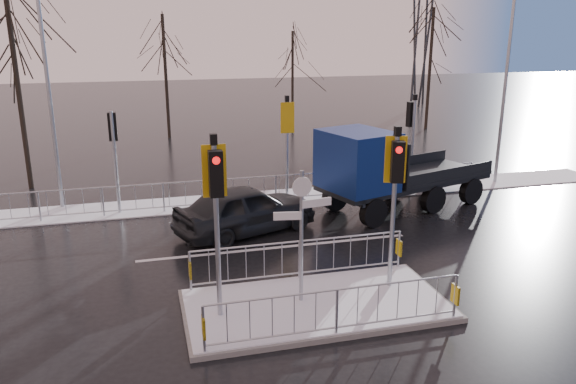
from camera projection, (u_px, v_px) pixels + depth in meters
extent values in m
plane|color=black|center=(316.00, 308.00, 12.86)|extent=(120.00, 120.00, 0.00)
cube|color=silver|center=(246.00, 200.00, 20.83)|extent=(30.00, 2.00, 0.04)
cube|color=silver|center=(277.00, 248.00, 16.38)|extent=(8.00, 0.15, 0.01)
cube|color=#605F5B|center=(316.00, 306.00, 12.84)|extent=(6.00, 3.00, 0.12)
cube|color=silver|center=(316.00, 303.00, 12.82)|extent=(5.85, 2.85, 0.03)
cube|color=gold|center=(204.00, 327.00, 10.73)|extent=(0.05, 0.28, 0.42)
cube|color=gold|center=(455.00, 294.00, 12.06)|extent=(0.05, 0.28, 0.42)
cube|color=gold|center=(190.00, 270.00, 13.29)|extent=(0.05, 0.28, 0.42)
cube|color=gold|center=(399.00, 248.00, 14.62)|extent=(0.05, 0.28, 0.42)
cylinder|color=#9BA2A9|center=(217.00, 234.00, 11.75)|extent=(0.11, 0.11, 3.80)
cube|color=black|center=(216.00, 174.00, 11.20)|extent=(0.28, 0.22, 0.95)
cylinder|color=red|center=(216.00, 160.00, 11.02)|extent=(0.16, 0.04, 0.16)
cube|color=#D19E0C|center=(214.00, 171.00, 11.44)|extent=(0.50, 0.03, 1.10)
cube|color=black|center=(214.00, 139.00, 11.18)|extent=(0.14, 0.14, 0.22)
cylinder|color=#9BA2A9|center=(393.00, 214.00, 13.17)|extent=(0.11, 0.11, 3.70)
cube|color=black|center=(397.00, 162.00, 12.63)|extent=(0.33, 0.28, 0.95)
cylinder|color=red|center=(399.00, 150.00, 12.44)|extent=(0.16, 0.08, 0.16)
cube|color=#D19E0C|center=(395.00, 159.00, 12.87)|extent=(0.49, 0.16, 1.10)
cube|color=black|center=(398.00, 131.00, 12.61)|extent=(0.14, 0.14, 0.22)
cylinder|color=#9BA2A9|center=(301.00, 238.00, 12.50)|extent=(0.09, 0.09, 3.10)
cube|color=silver|center=(317.00, 203.00, 12.36)|extent=(0.70, 0.14, 0.18)
cube|color=silver|center=(287.00, 216.00, 12.27)|extent=(0.62, 0.15, 0.18)
cylinder|color=silver|center=(302.00, 187.00, 12.14)|extent=(0.44, 0.03, 0.44)
cylinder|color=#9BA2A9|center=(115.00, 163.00, 18.95)|extent=(0.11, 0.11, 3.50)
cube|color=black|center=(113.00, 127.00, 18.78)|extent=(0.28, 0.22, 0.95)
cylinder|color=red|center=(112.00, 117.00, 18.79)|extent=(0.16, 0.04, 0.16)
cylinder|color=#9BA2A9|center=(287.00, 152.00, 20.41)|extent=(0.11, 0.11, 3.60)
cube|color=black|center=(286.00, 117.00, 20.22)|extent=(0.28, 0.22, 0.95)
cylinder|color=red|center=(285.00, 108.00, 20.24)|extent=(0.16, 0.04, 0.16)
cube|color=#D19E0C|center=(287.00, 118.00, 19.99)|extent=(0.50, 0.03, 1.10)
cube|color=black|center=(287.00, 99.00, 19.87)|extent=(0.14, 0.14, 0.22)
cylinder|color=#9BA2A9|center=(412.00, 146.00, 21.65)|extent=(0.11, 0.11, 3.50)
cube|color=black|center=(411.00, 114.00, 21.46)|extent=(0.33, 0.28, 0.95)
cylinder|color=red|center=(409.00, 106.00, 21.47)|extent=(0.16, 0.08, 0.16)
cube|color=black|center=(415.00, 97.00, 21.13)|extent=(0.14, 0.14, 0.22)
imported|color=black|center=(246.00, 209.00, 17.40)|extent=(4.86, 3.26, 1.54)
cylinder|color=black|center=(373.00, 213.00, 17.97)|extent=(1.01, 0.57, 0.97)
cylinder|color=black|center=(335.00, 197.00, 19.61)|extent=(1.01, 0.57, 0.97)
cylinder|color=black|center=(433.00, 199.00, 19.37)|extent=(1.01, 0.57, 0.97)
cylinder|color=black|center=(393.00, 186.00, 21.01)|extent=(1.01, 0.57, 0.97)
cylinder|color=black|center=(471.00, 191.00, 20.37)|extent=(1.01, 0.57, 0.97)
cylinder|color=black|center=(429.00, 179.00, 22.01)|extent=(1.01, 0.57, 0.97)
cube|color=black|center=(405.00, 181.00, 19.86)|extent=(6.76, 4.06, 0.15)
cube|color=navy|center=(357.00, 160.00, 18.41)|extent=(2.55, 2.80, 1.93)
cube|color=black|center=(379.00, 146.00, 18.79)|extent=(0.63, 1.85, 1.06)
cube|color=#2D3033|center=(342.00, 194.00, 18.42)|extent=(0.79, 2.15, 0.34)
cube|color=black|center=(427.00, 174.00, 20.37)|extent=(4.76, 3.51, 0.12)
cube|color=black|center=(385.00, 160.00, 19.08)|extent=(0.78, 2.23, 1.45)
cylinder|color=black|center=(19.00, 96.00, 21.45)|extent=(0.20, 0.20, 7.36)
cylinder|color=black|center=(166.00, 78.00, 31.80)|extent=(0.19, 0.19, 6.90)
cylinder|color=black|center=(293.00, 80.00, 35.75)|extent=(0.16, 0.16, 5.98)
cylinder|color=black|center=(430.00, 70.00, 34.74)|extent=(0.20, 0.20, 7.36)
cylinder|color=#9BA2A9|center=(505.00, 85.00, 22.20)|extent=(0.14, 0.14, 8.00)
cylinder|color=#9BA2A9|center=(49.00, 92.00, 18.92)|extent=(0.14, 0.14, 8.20)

